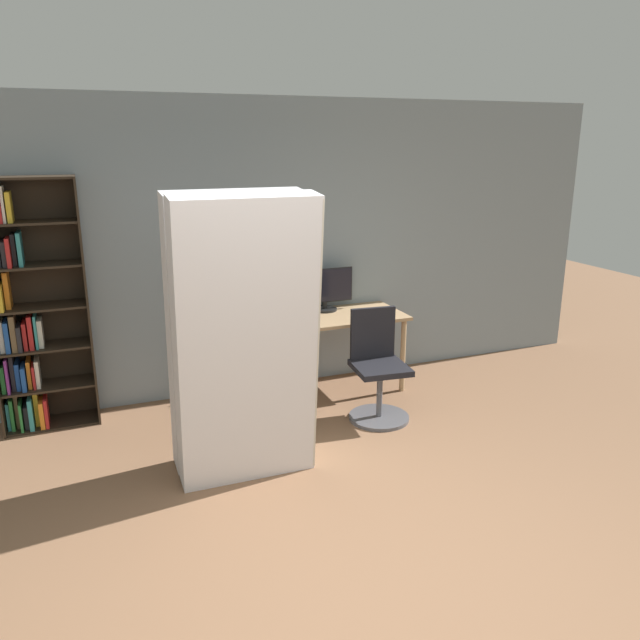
{
  "coord_description": "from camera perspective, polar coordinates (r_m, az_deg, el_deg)",
  "views": [
    {
      "loc": [
        -1.21,
        -2.33,
        2.31
      ],
      "look_at": [
        0.4,
        1.75,
        1.05
      ],
      "focal_mm": 35.0,
      "sensor_mm": 36.0,
      "label": 1
    }
  ],
  "objects": [
    {
      "name": "mattress_far",
      "position": [
        4.44,
        -7.56,
        -1.24
      ],
      "size": [
        0.95,
        0.4,
        2.01
      ],
      "color": "silver",
      "rests_on": "ground"
    },
    {
      "name": "desk",
      "position": [
        5.88,
        1.68,
        -0.45
      ],
      "size": [
        1.22,
        0.67,
        0.74
      ],
      "color": "tan",
      "rests_on": "ground"
    },
    {
      "name": "ground_plane",
      "position": [
        3.5,
        4.84,
        -25.39
      ],
      "size": [
        16.0,
        16.0,
        0.0
      ],
      "primitive_type": "plane",
      "color": "brown"
    },
    {
      "name": "office_chair",
      "position": [
        5.38,
        5.3,
        -5.01
      ],
      "size": [
        0.52,
        0.52,
        0.95
      ],
      "color": "#4C4C51",
      "rests_on": "ground"
    },
    {
      "name": "bookshelf",
      "position": [
        5.56,
        -25.18,
        0.6
      ],
      "size": [
        0.75,
        0.34,
        2.05
      ],
      "color": "#2D2319",
      "rests_on": "ground"
    },
    {
      "name": "mattress_near",
      "position": [
        4.19,
        -6.65,
        -2.25
      ],
      "size": [
        0.95,
        0.43,
        2.01
      ],
      "color": "silver",
      "rests_on": "ground"
    },
    {
      "name": "wall_back",
      "position": [
        5.76,
        -9.16,
        6.22
      ],
      "size": [
        8.0,
        0.06,
        2.7
      ],
      "color": "gray",
      "rests_on": "ground"
    },
    {
      "name": "monitor",
      "position": [
        5.96,
        0.44,
        2.89
      ],
      "size": [
        0.57,
        0.23,
        0.41
      ],
      "color": "black",
      "rests_on": "desk"
    }
  ]
}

